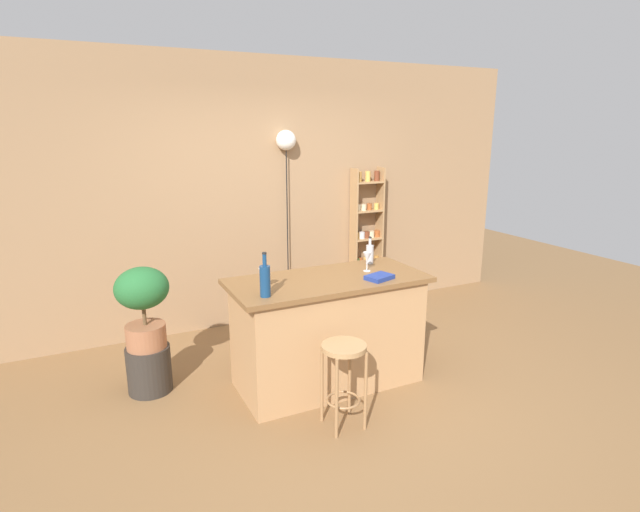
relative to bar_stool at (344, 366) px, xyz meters
name	(u,v)px	position (x,y,z in m)	size (l,w,h in m)	color
ground	(345,398)	(0.19, 0.32, -0.46)	(12.00, 12.00, 0.00)	brown
back_wall	(258,194)	(0.19, 2.27, 0.94)	(6.40, 0.10, 2.80)	#997551
kitchen_counter	(328,331)	(0.19, 0.62, 0.00)	(1.60, 0.73, 0.92)	tan
bar_stool	(344,366)	(0.00, 0.00, 0.00)	(0.32, 0.32, 0.63)	#997047
spice_shelf	(366,237)	(1.45, 2.11, 0.37)	(0.37, 0.17, 1.64)	#A87F51
plant_stool	(149,369)	(-1.18, 1.13, -0.27)	(0.35, 0.35, 0.38)	#2D2823
potted_plant	(143,301)	(-1.18, 1.13, 0.31)	(0.41, 0.37, 0.66)	#935B3D
bottle_wine_red	(370,254)	(0.72, 0.85, 0.54)	(0.07, 0.07, 0.24)	#B2B2B7
bottle_soda_blue	(265,280)	(-0.42, 0.41, 0.58)	(0.08, 0.08, 0.32)	navy
wine_glass_left	(264,274)	(-0.37, 0.57, 0.57)	(0.07, 0.07, 0.16)	silver
wine_glass_center	(367,258)	(0.57, 0.65, 0.57)	(0.07, 0.07, 0.16)	silver
cookbook	(379,277)	(0.54, 0.41, 0.47)	(0.21, 0.15, 0.04)	navy
pendant_globe_light	(286,143)	(0.47, 2.16, 1.47)	(0.21, 0.21, 2.06)	black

